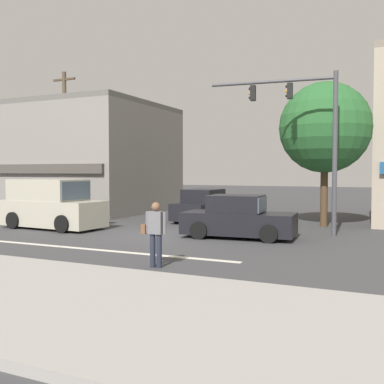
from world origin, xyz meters
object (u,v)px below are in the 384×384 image
object	(u,v)px
street_tree	(325,128)
van_waiting_far	(52,205)
traffic_light_mast	(308,126)
utility_pole_near_left	(65,142)
sedan_crossing_center	(238,219)
pedestrian_foreground_with_bag	(155,230)
sedan_approaching_near	(204,207)

from	to	relation	value
street_tree	van_waiting_far	bearing A→B (deg)	-152.51
traffic_light_mast	van_waiting_far	world-z (taller)	traffic_light_mast
street_tree	utility_pole_near_left	xyz separation A→B (m)	(-13.26, -1.49, -0.36)
utility_pole_near_left	traffic_light_mast	world-z (taller)	utility_pole_near_left
utility_pole_near_left	traffic_light_mast	distance (m)	13.19
utility_pole_near_left	sedan_crossing_center	distance (m)	11.87
van_waiting_far	traffic_light_mast	bearing A→B (deg)	13.26
street_tree	sedan_crossing_center	bearing A→B (deg)	-116.11
sedan_crossing_center	pedestrian_foreground_with_bag	distance (m)	5.79
utility_pole_near_left	van_waiting_far	world-z (taller)	utility_pole_near_left
street_tree	sedan_approaching_near	distance (m)	6.81
street_tree	traffic_light_mast	world-z (taller)	street_tree
traffic_light_mast	sedan_approaching_near	xyz separation A→B (m)	(-5.57, 2.91, -3.46)
traffic_light_mast	sedan_approaching_near	bearing A→B (deg)	152.42
sedan_approaching_near	sedan_crossing_center	world-z (taller)	same
street_tree	van_waiting_far	size ratio (longest dim) A/B	1.36
sedan_approaching_near	sedan_crossing_center	bearing A→B (deg)	-54.14
utility_pole_near_left	sedan_approaching_near	distance (m)	8.33
street_tree	sedan_crossing_center	xyz separation A→B (m)	(-2.36, -4.82, -3.67)
pedestrian_foreground_with_bag	traffic_light_mast	bearing A→B (deg)	71.94
sedan_approaching_near	pedestrian_foreground_with_bag	size ratio (longest dim) A/B	2.51
street_tree	utility_pole_near_left	distance (m)	13.35
street_tree	traffic_light_mast	xyz separation A→B (m)	(-0.17, -3.06, -0.20)
traffic_light_mast	pedestrian_foreground_with_bag	size ratio (longest dim) A/B	3.71
traffic_light_mast	sedan_approaching_near	distance (m)	7.17
sedan_approaching_near	sedan_crossing_center	xyz separation A→B (m)	(3.38, -4.67, 0.00)
utility_pole_near_left	sedan_crossing_center	size ratio (longest dim) A/B	1.84
traffic_light_mast	pedestrian_foreground_with_bag	xyz separation A→B (m)	(-2.46, -7.54, -3.22)
street_tree	van_waiting_far	xyz separation A→B (m)	(-10.60, -5.52, -3.37)
pedestrian_foreground_with_bag	utility_pole_near_left	bearing A→B (deg)	139.46
van_waiting_far	sedan_crossing_center	bearing A→B (deg)	4.84
street_tree	sedan_crossing_center	size ratio (longest dim) A/B	1.52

